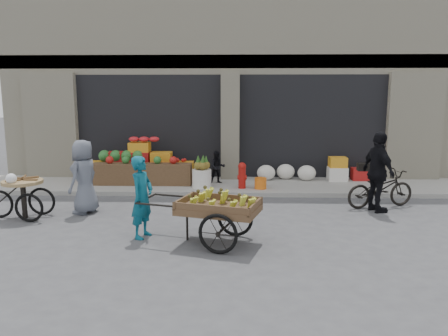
{
  "coord_description": "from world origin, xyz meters",
  "views": [
    {
      "loc": [
        0.24,
        -8.07,
        2.67
      ],
      "look_at": [
        -0.06,
        1.07,
        1.1
      ],
      "focal_mm": 35.0,
      "sensor_mm": 36.0,
      "label": 1
    }
  ],
  "objects_px": {
    "fire_hydrant": "(242,174)",
    "seated_person": "(217,167)",
    "cyclist": "(378,172)",
    "vendor_woman": "(142,197)",
    "tricycle_cart": "(23,193)",
    "banana_cart": "(216,204)",
    "vendor_grey": "(84,177)",
    "bicycle": "(380,189)",
    "orange_bucket": "(261,183)",
    "pineapple_bin": "(202,179)"
  },
  "relations": [
    {
      "from": "orange_bucket",
      "to": "seated_person",
      "type": "distance_m",
      "value": 1.42
    },
    {
      "from": "orange_bucket",
      "to": "vendor_woman",
      "type": "height_order",
      "value": "vendor_woman"
    },
    {
      "from": "orange_bucket",
      "to": "pineapple_bin",
      "type": "bearing_deg",
      "value": 176.42
    },
    {
      "from": "fire_hydrant",
      "to": "pineapple_bin",
      "type": "bearing_deg",
      "value": 177.4
    },
    {
      "from": "orange_bucket",
      "to": "vendor_woman",
      "type": "bearing_deg",
      "value": -122.48
    },
    {
      "from": "pineapple_bin",
      "to": "fire_hydrant",
      "type": "height_order",
      "value": "fire_hydrant"
    },
    {
      "from": "fire_hydrant",
      "to": "bicycle",
      "type": "bearing_deg",
      "value": -24.02
    },
    {
      "from": "cyclist",
      "to": "tricycle_cart",
      "type": "bearing_deg",
      "value": 78.77
    },
    {
      "from": "banana_cart",
      "to": "vendor_woman",
      "type": "xyz_separation_m",
      "value": [
        -1.39,
        0.3,
        0.05
      ]
    },
    {
      "from": "cyclist",
      "to": "fire_hydrant",
      "type": "bearing_deg",
      "value": 41.77
    },
    {
      "from": "pineapple_bin",
      "to": "seated_person",
      "type": "bearing_deg",
      "value": 56.31
    },
    {
      "from": "bicycle",
      "to": "orange_bucket",
      "type": "bearing_deg",
      "value": 46.03
    },
    {
      "from": "fire_hydrant",
      "to": "banana_cart",
      "type": "height_order",
      "value": "banana_cart"
    },
    {
      "from": "vendor_grey",
      "to": "banana_cart",
      "type": "bearing_deg",
      "value": 75.57
    },
    {
      "from": "fire_hydrant",
      "to": "tricycle_cart",
      "type": "bearing_deg",
      "value": -150.84
    },
    {
      "from": "cyclist",
      "to": "orange_bucket",
      "type": "bearing_deg",
      "value": 37.8
    },
    {
      "from": "fire_hydrant",
      "to": "cyclist",
      "type": "bearing_deg",
      "value": -31.21
    },
    {
      "from": "banana_cart",
      "to": "cyclist",
      "type": "height_order",
      "value": "cyclist"
    },
    {
      "from": "vendor_woman",
      "to": "tricycle_cart",
      "type": "xyz_separation_m",
      "value": [
        -2.84,
        1.17,
        -0.21
      ]
    },
    {
      "from": "vendor_grey",
      "to": "cyclist",
      "type": "relative_size",
      "value": 0.91
    },
    {
      "from": "seated_person",
      "to": "tricycle_cart",
      "type": "relative_size",
      "value": 0.65
    },
    {
      "from": "vendor_woman",
      "to": "cyclist",
      "type": "distance_m",
      "value": 5.31
    },
    {
      "from": "seated_person",
      "to": "tricycle_cart",
      "type": "bearing_deg",
      "value": -150.77
    },
    {
      "from": "fire_hydrant",
      "to": "vendor_grey",
      "type": "xyz_separation_m",
      "value": [
        -3.55,
        -2.17,
        0.33
      ]
    },
    {
      "from": "vendor_grey",
      "to": "bicycle",
      "type": "xyz_separation_m",
      "value": [
        6.8,
        0.72,
        -0.38
      ]
    },
    {
      "from": "fire_hydrant",
      "to": "seated_person",
      "type": "bearing_deg",
      "value": 137.12
    },
    {
      "from": "fire_hydrant",
      "to": "vendor_woman",
      "type": "relative_size",
      "value": 0.46
    },
    {
      "from": "vendor_woman",
      "to": "bicycle",
      "type": "bearing_deg",
      "value": -47.5
    },
    {
      "from": "vendor_woman",
      "to": "orange_bucket",
      "type": "bearing_deg",
      "value": -14.59
    },
    {
      "from": "pineapple_bin",
      "to": "vendor_grey",
      "type": "distance_m",
      "value": 3.34
    },
    {
      "from": "vendor_woman",
      "to": "tricycle_cart",
      "type": "relative_size",
      "value": 1.08
    },
    {
      "from": "cyclist",
      "to": "pineapple_bin",
      "type": "bearing_deg",
      "value": 48.4
    },
    {
      "from": "cyclist",
      "to": "vendor_grey",
      "type": "bearing_deg",
      "value": 75.73
    },
    {
      "from": "bicycle",
      "to": "cyclist",
      "type": "xyz_separation_m",
      "value": [
        -0.2,
        -0.4,
        0.47
      ]
    },
    {
      "from": "fire_hydrant",
      "to": "tricycle_cart",
      "type": "height_order",
      "value": "tricycle_cart"
    },
    {
      "from": "fire_hydrant",
      "to": "orange_bucket",
      "type": "height_order",
      "value": "fire_hydrant"
    },
    {
      "from": "orange_bucket",
      "to": "seated_person",
      "type": "relative_size",
      "value": 0.34
    },
    {
      "from": "seated_person",
      "to": "cyclist",
      "type": "bearing_deg",
      "value": -43.67
    },
    {
      "from": "pineapple_bin",
      "to": "cyclist",
      "type": "bearing_deg",
      "value": -24.58
    },
    {
      "from": "banana_cart",
      "to": "bicycle",
      "type": "bearing_deg",
      "value": 51.72
    },
    {
      "from": "fire_hydrant",
      "to": "cyclist",
      "type": "xyz_separation_m",
      "value": [
        3.05,
        -1.85,
        0.41
      ]
    },
    {
      "from": "bicycle",
      "to": "cyclist",
      "type": "bearing_deg",
      "value": 136.42
    },
    {
      "from": "bicycle",
      "to": "cyclist",
      "type": "height_order",
      "value": "cyclist"
    },
    {
      "from": "tricycle_cart",
      "to": "cyclist",
      "type": "distance_m",
      "value": 7.82
    },
    {
      "from": "orange_bucket",
      "to": "vendor_grey",
      "type": "height_order",
      "value": "vendor_grey"
    },
    {
      "from": "tricycle_cart",
      "to": "bicycle",
      "type": "height_order",
      "value": "tricycle_cart"
    },
    {
      "from": "pineapple_bin",
      "to": "cyclist",
      "type": "relative_size",
      "value": 0.28
    },
    {
      "from": "pineapple_bin",
      "to": "banana_cart",
      "type": "relative_size",
      "value": 0.21
    },
    {
      "from": "fire_hydrant",
      "to": "banana_cart",
      "type": "relative_size",
      "value": 0.28
    },
    {
      "from": "bicycle",
      "to": "pineapple_bin",
      "type": "bearing_deg",
      "value": 53.98
    }
  ]
}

